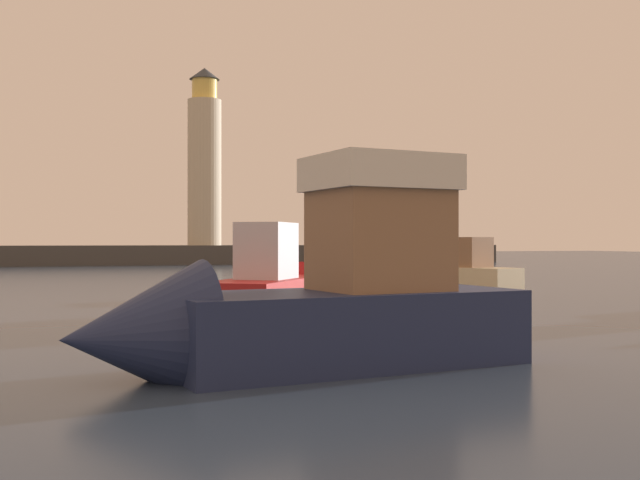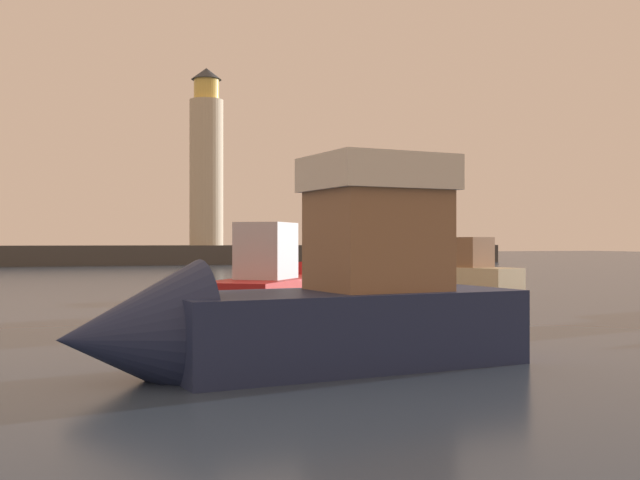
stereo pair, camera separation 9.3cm
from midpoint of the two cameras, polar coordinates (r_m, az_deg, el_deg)
The scene contains 7 objects.
ground_plane at distance 39.22m, azimuth -8.87°, elevation -3.39°, with size 221.80×221.80×0.00m, color #2D3D51.
breakwater at distance 75.85m, azimuth -13.65°, elevation -1.09°, with size 77.15×4.66×1.85m, color #423F3D.
lighthouse at distance 77.19m, azimuth -8.33°, elevation 5.75°, with size 3.29×3.29×17.44m.
motorboat_0 at distance 38.03m, azimuth 9.43°, elevation -2.31°, with size 4.33×7.50×2.82m.
motorboat_1 at distance 13.68m, azimuth -1.60°, elevation -4.72°, with size 8.47×3.53×4.32m.
motorboat_4 at distance 23.60m, azimuth -2.69°, elevation -3.58°, with size 6.01×7.31×3.09m.
mooring_buoy at distance 26.78m, azimuth 7.78°, elevation -4.01°, with size 0.87×0.87×0.87m, color red.
Camera 2 is at (-6.64, -1.62, 2.27)m, focal length 43.46 mm.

